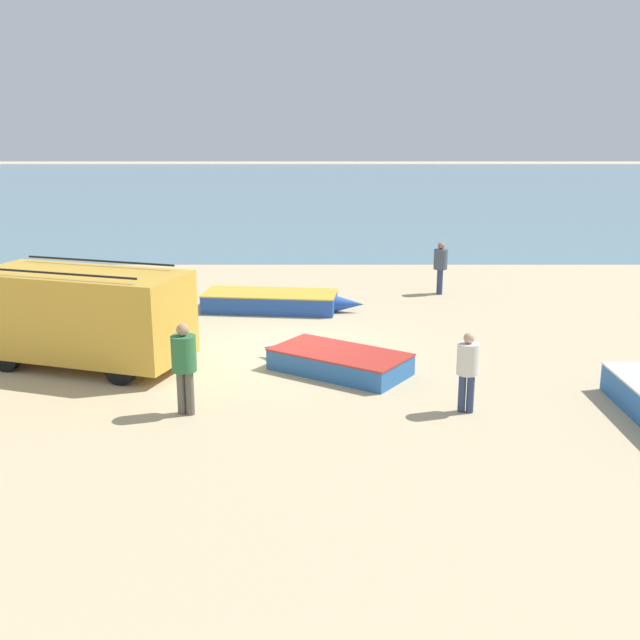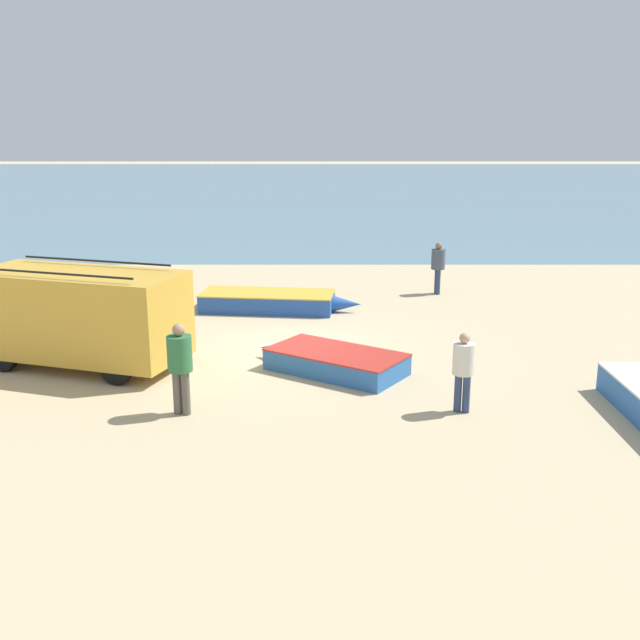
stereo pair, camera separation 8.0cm
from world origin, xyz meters
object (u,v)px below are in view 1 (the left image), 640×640
Objects in this scene: parked_van at (79,315)px; fishing_rowboat_2 at (272,301)px; fishing_rowboat_1 at (334,361)px; fisherman_1 at (438,263)px; fisherman_3 at (465,365)px; fisherman_0 at (181,361)px.

fishing_rowboat_2 is at bearing -109.60° from parked_van.
fishing_rowboat_1 is 8.96m from fisherman_1.
fishing_rowboat_1 is at bearing -115.65° from fisherman_3.
parked_van reaches higher than fisherman_0.
fisherman_1 is (6.62, 10.77, -0.06)m from fisherman_0.
fisherman_1 is at bearing 29.81° from fishing_rowboat_2.
fishing_rowboat_1 is 4.06m from fisherman_0.
fisherman_1 is (9.53, 7.71, -0.20)m from parked_van.
fisherman_3 is at bearing 178.51° from parked_van.
fisherman_1 is at bearing -123.13° from parked_van.
fishing_rowboat_2 is 2.70× the size of fisherman_0.
fisherman_3 is (8.39, -2.95, -0.27)m from parked_van.
fishing_rowboat_1 is 2.11× the size of fisherman_1.
fishing_rowboat_1 is at bearing 62.07° from fisherman_1.
parked_van is at bearing 60.36° from fisherman_0.
parked_van reaches higher than fisherman_1.
parked_van is 3.07× the size of fisherman_1.
fisherman_0 is at bearing -91.73° from fishing_rowboat_2.
fishing_rowboat_1 is (5.90, -0.44, -0.99)m from parked_van.
fishing_rowboat_1 is 6.10m from fishing_rowboat_2.
fisherman_1 is 10.72m from fisherman_3.
parked_van is 12.26m from fisherman_1.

